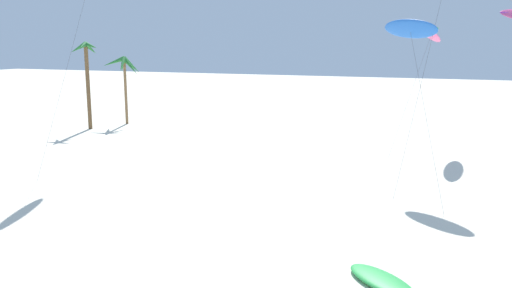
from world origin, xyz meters
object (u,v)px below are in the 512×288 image
object	(u,v)px
flying_kite_4	(431,35)
grounded_kite_2	(382,280)
palm_tree_1	(125,69)
palm_tree_0	(86,63)
flying_kite_2	(410,29)

from	to	relation	value
flying_kite_4	grounded_kite_2	xyz separation A→B (m)	(0.94, -30.59, -10.12)
palm_tree_1	flying_kite_4	size ratio (longest dim) A/B	0.71
palm_tree_0	flying_kite_2	world-z (taller)	flying_kite_2
grounded_kite_2	palm_tree_0	bearing A→B (deg)	143.24
palm_tree_0	flying_kite_4	bearing A→B (deg)	4.75
palm_tree_0	palm_tree_1	bearing A→B (deg)	71.83
palm_tree_1	flying_kite_4	bearing A→B (deg)	-2.96
flying_kite_2	grounded_kite_2	world-z (taller)	flying_kite_2
flying_kite_2	palm_tree_0	bearing A→B (deg)	164.39
palm_tree_0	grounded_kite_2	xyz separation A→B (m)	(36.95, -27.60, -7.25)
flying_kite_2	flying_kite_4	size ratio (longest dim) A/B	1.01
palm_tree_0	flying_kite_2	size ratio (longest dim) A/B	0.86
flying_kite_2	flying_kite_4	bearing A→B (deg)	88.23
palm_tree_1	flying_kite_4	world-z (taller)	flying_kite_4
palm_tree_1	flying_kite_2	world-z (taller)	flying_kite_2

